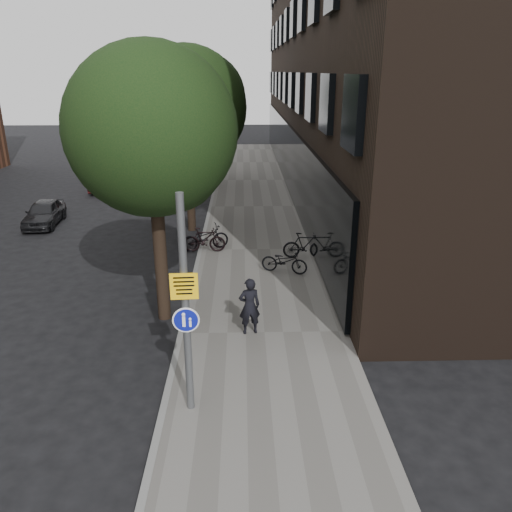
{
  "coord_description": "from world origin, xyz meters",
  "views": [
    {
      "loc": [
        -0.3,
        -8.52,
        6.72
      ],
      "look_at": [
        0.04,
        4.17,
        2.0
      ],
      "focal_mm": 35.0,
      "sensor_mm": 36.0,
      "label": 1
    }
  ],
  "objects_px": {
    "pedestrian": "(249,306)",
    "signpost": "(186,307)",
    "parked_bike_facade_near": "(284,261)",
    "parked_car_near": "(44,213)"
  },
  "relations": [
    {
      "from": "signpost",
      "to": "pedestrian",
      "type": "height_order",
      "value": "signpost"
    },
    {
      "from": "signpost",
      "to": "pedestrian",
      "type": "bearing_deg",
      "value": 65.18
    },
    {
      "from": "pedestrian",
      "to": "parked_car_near",
      "type": "distance_m",
      "value": 14.18
    },
    {
      "from": "signpost",
      "to": "parked_bike_facade_near",
      "type": "bearing_deg",
      "value": 68.21
    },
    {
      "from": "pedestrian",
      "to": "signpost",
      "type": "bearing_deg",
      "value": 56.63
    },
    {
      "from": "pedestrian",
      "to": "parked_bike_facade_near",
      "type": "bearing_deg",
      "value": -118.01
    },
    {
      "from": "parked_bike_facade_near",
      "to": "parked_car_near",
      "type": "xyz_separation_m",
      "value": [
        -10.61,
        6.44,
        0.03
      ]
    },
    {
      "from": "parked_bike_facade_near",
      "to": "parked_car_near",
      "type": "distance_m",
      "value": 12.41
    },
    {
      "from": "parked_bike_facade_near",
      "to": "signpost",
      "type": "bearing_deg",
      "value": 179.85
    },
    {
      "from": "signpost",
      "to": "pedestrian",
      "type": "distance_m",
      "value": 3.71
    }
  ]
}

